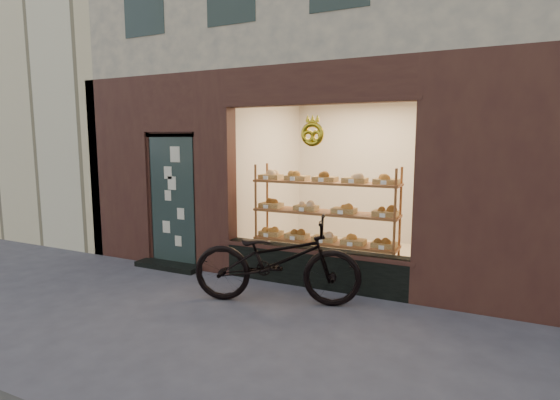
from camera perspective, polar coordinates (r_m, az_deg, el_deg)
The scene contains 4 objects.
ground at distance 4.87m, azimuth -10.54°, elevation -17.47°, with size 90.00×90.00×0.00m, color #393841.
neighbor_left at distance 15.41m, azimuth -28.57°, elevation 15.97°, with size 12.00×7.00×9.00m, color beige.
display_shelf at distance 6.57m, azimuth 5.85°, elevation -2.73°, with size 2.20×0.45×1.70m.
bicycle at distance 5.60m, azimuth -0.47°, elevation -7.82°, with size 0.75×2.14×1.12m, color black.
Camera 1 is at (2.65, -3.52, 2.07)m, focal length 28.00 mm.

